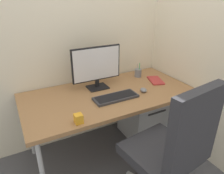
% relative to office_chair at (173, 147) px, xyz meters
% --- Properties ---
extents(ground_plane, '(8.00, 8.00, 0.00)m').
position_rel_office_chair_xyz_m(ground_plane, '(-0.10, 0.79, -0.59)').
color(ground_plane, '#4C4C51').
extents(wall_back, '(2.82, 0.04, 2.80)m').
position_rel_office_chair_xyz_m(wall_back, '(-0.10, 1.23, 0.81)').
color(wall_back, beige).
rests_on(wall_back, ground_plane).
extents(wall_side_right, '(0.04, 2.00, 2.80)m').
position_rel_office_chair_xyz_m(wall_side_right, '(0.75, 0.62, 0.81)').
color(wall_side_right, beige).
rests_on(wall_side_right, ground_plane).
extents(desk, '(1.64, 0.82, 0.70)m').
position_rel_office_chair_xyz_m(desk, '(-0.10, 0.79, 0.06)').
color(desk, '#996B42').
rests_on(desk, ground_plane).
extents(office_chair, '(0.59, 0.60, 1.10)m').
position_rel_office_chair_xyz_m(office_chair, '(0.00, 0.00, 0.00)').
color(office_chair, black).
rests_on(office_chair, ground_plane).
extents(filing_cabinet, '(0.46, 0.47, 0.58)m').
position_rel_office_chair_xyz_m(filing_cabinet, '(0.41, 0.89, -0.30)').
color(filing_cabinet, '#9EA0A5').
rests_on(filing_cabinet, ground_plane).
extents(monitor, '(0.50, 0.16, 0.42)m').
position_rel_office_chair_xyz_m(monitor, '(-0.15, 0.96, 0.34)').
color(monitor, black).
rests_on(monitor, desk).
extents(keyboard, '(0.42, 0.16, 0.03)m').
position_rel_office_chair_xyz_m(keyboard, '(-0.11, 0.66, 0.12)').
color(keyboard, '#333338').
rests_on(keyboard, desk).
extents(mouse, '(0.08, 0.10, 0.04)m').
position_rel_office_chair_xyz_m(mouse, '(0.20, 0.66, 0.13)').
color(mouse, slate).
rests_on(mouse, desk).
extents(pen_holder, '(0.08, 0.08, 0.17)m').
position_rel_office_chair_xyz_m(pen_holder, '(0.39, 1.02, 0.16)').
color(pen_holder, slate).
rests_on(pen_holder, desk).
extents(notebook, '(0.20, 0.26, 0.01)m').
position_rel_office_chair_xyz_m(notebook, '(0.48, 0.82, 0.12)').
color(notebook, '#B23333').
rests_on(notebook, desk).
extents(desk_clamp_accessory, '(0.06, 0.06, 0.07)m').
position_rel_office_chair_xyz_m(desk_clamp_accessory, '(-0.54, 0.45, 0.14)').
color(desk_clamp_accessory, orange).
rests_on(desk_clamp_accessory, desk).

